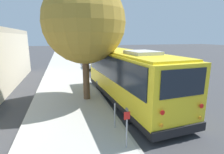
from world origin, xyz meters
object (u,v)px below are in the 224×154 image
object	(u,v)px
street_tree	(84,17)
sign_post_far	(115,116)
parked_sedan_white	(92,64)
sign_post_near	(127,129)
parked_sedan_blue	(84,58)
shuttle_bus	(128,74)

from	to	relation	value
street_tree	sign_post_far	distance (m)	6.16
parked_sedan_white	sign_post_near	distance (m)	17.35
street_tree	sign_post_far	world-z (taller)	street_tree
street_tree	sign_post_near	xyz separation A→B (m)	(-5.63, -0.65, -4.33)
parked_sedan_blue	sign_post_near	world-z (taller)	sign_post_near
street_tree	sign_post_near	size ratio (longest dim) A/B	5.79
shuttle_bus	sign_post_near	xyz separation A→B (m)	(-4.73, 1.83, -0.93)
parked_sedan_blue	parked_sedan_white	bearing A→B (deg)	176.77
parked_sedan_blue	street_tree	size ratio (longest dim) A/B	0.57
street_tree	sign_post_near	bearing A→B (deg)	-173.39
street_tree	sign_post_near	distance (m)	7.14
shuttle_bus	street_tree	size ratio (longest dim) A/B	1.26
shuttle_bus	parked_sedan_blue	bearing A→B (deg)	-3.11
parked_sedan_blue	street_tree	distance (m)	19.61
parked_sedan_white	sign_post_far	distance (m)	15.92
shuttle_bus	sign_post_far	xyz separation A→B (m)	(-3.29, 1.83, -1.06)
street_tree	sign_post_far	xyz separation A→B (m)	(-4.20, -0.65, -4.47)
parked_sedan_blue	street_tree	bearing A→B (deg)	169.66
parked_sedan_white	sign_post_far	bearing A→B (deg)	177.26
parked_sedan_blue	sign_post_near	distance (m)	24.62
parked_sedan_blue	street_tree	xyz separation A→B (m)	(-18.94, 2.22, 4.57)
shuttle_bus	parked_sedan_blue	size ratio (longest dim) A/B	2.21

